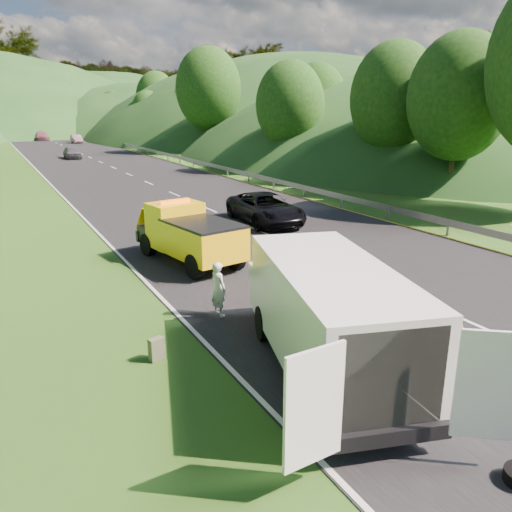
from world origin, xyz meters
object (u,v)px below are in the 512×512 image
tow_truck (188,234)px  passing_suv (265,223)px  worker (447,407)px  white_van (327,311)px  suitcase (156,349)px  child (322,345)px  woman (219,316)px

tow_truck → passing_suv: bearing=28.1°
worker → passing_suv: size_ratio=0.32×
white_van → suitcase: size_ratio=13.72×
child → suitcase: (-3.85, 1.21, 0.28)m
tow_truck → suitcase: (-3.48, -6.97, -0.83)m
child → suitcase: suitcase is taller
woman → suitcase: (-2.35, -1.70, 0.28)m
woman → worker: 6.63m
child → passing_suv: (5.50, 12.68, 0.00)m
child → worker: worker is taller
woman → child: (1.50, -2.91, 0.00)m
white_van → worker: 3.02m
tow_truck → child: bearing=-96.9°
woman → child: woman is taller
child → passing_suv: passing_suv is taller
worker → suitcase: worker is taller
tow_truck → white_van: size_ratio=0.72×
worker → suitcase: (-4.45, 4.59, 0.28)m
child → suitcase: bearing=-171.8°
woman → child: 3.28m
woman → suitcase: bearing=113.5°
child → white_van: bearing=-96.8°
woman → passing_suv: 12.01m
worker → suitcase: size_ratio=3.07×
worker → white_van: bearing=123.9°
white_van → woman: white_van is taller
white_van → child: (0.66, 1.03, -1.42)m
woman → passing_suv: (6.99, 9.77, 0.00)m
tow_truck → woman: size_ratio=3.51×
tow_truck → passing_suv: tow_truck is taller
child → suitcase: size_ratio=1.83×
tow_truck → passing_suv: size_ratio=1.02×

